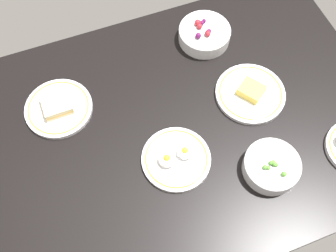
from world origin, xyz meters
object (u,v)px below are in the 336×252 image
Objects in this scene: plate_cheese at (250,93)px; plate_sandwich at (58,107)px; bowl_berries at (204,34)px; plate_eggs at (176,158)px; bowl_peas at (271,166)px.

plate_cheese is 61.05cm from plate_sandwich.
plate_eggs is (-25.47, -38.69, -1.63)cm from bowl_berries.
bowl_berries is 0.87× the size of plate_eggs.
bowl_peas is (-5.98, -25.16, 1.57)cm from plate_cheese.
plate_eggs is 1.25× the size of bowl_peas.
plate_cheese is 26.64cm from bowl_berries.
bowl_peas reaches higher than plate_eggs.
plate_cheese is at bearing -15.69° from plate_sandwich.
bowl_peas is at bearing -38.29° from plate_sandwich.
bowl_peas is at bearing -91.08° from bowl_berries.
bowl_berries is 1.08× the size of bowl_peas.
plate_eggs is at bearing -45.81° from plate_sandwich.
bowl_berries is 54.62cm from plate_sandwich.
bowl_peas is at bearing -27.16° from plate_eggs.
bowl_peas reaches higher than plate_cheese.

